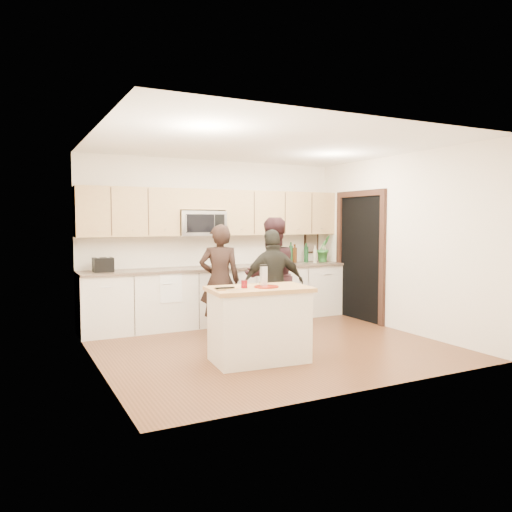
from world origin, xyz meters
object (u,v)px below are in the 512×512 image
woman_center (271,276)px  island (259,324)px  woman_left (220,281)px  woman_right (273,284)px  toaster (103,265)px

woman_center → island: bearing=54.9°
island → woman_center: size_ratio=0.72×
woman_left → woman_center: woman_center is taller
woman_left → woman_right: bearing=160.4°
toaster → woman_center: woman_center is taller
island → toaster: 2.74m
toaster → woman_right: bearing=-32.3°
toaster → woman_left: 1.73m
woman_left → woman_center: (0.75, -0.20, 0.05)m
toaster → woman_right: woman_right is taller
toaster → woman_center: size_ratio=0.16×
toaster → woman_center: 2.49m
woman_left → woman_right: woman_left is taller
island → woman_center: woman_center is taller
woman_center → woman_right: bearing=65.1°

